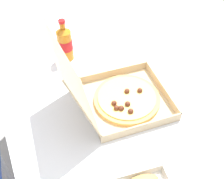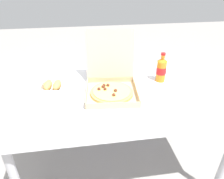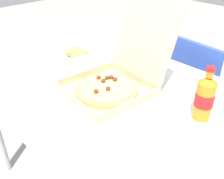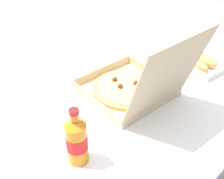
# 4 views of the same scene
# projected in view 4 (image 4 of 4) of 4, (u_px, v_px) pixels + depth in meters

# --- Properties ---
(dining_table) EXTENTS (1.48, 0.95, 0.74)m
(dining_table) POSITION_uv_depth(u_px,v_px,m) (125.00, 114.00, 1.32)
(dining_table) COLOR white
(dining_table) RESTS_ON ground_plane
(pizza_box_open) EXTENTS (0.39, 0.48, 0.38)m
(pizza_box_open) POSITION_uv_depth(u_px,v_px,m) (133.00, 86.00, 1.28)
(pizza_box_open) COLOR tan
(pizza_box_open) RESTS_ON dining_table
(bread_side_box) EXTENTS (0.18, 0.21, 0.06)m
(bread_side_box) POSITION_uv_depth(u_px,v_px,m) (202.00, 64.00, 1.48)
(bread_side_box) COLOR white
(bread_side_box) RESTS_ON dining_table
(cola_bottle) EXTENTS (0.07, 0.07, 0.22)m
(cola_bottle) POSITION_uv_depth(u_px,v_px,m) (77.00, 140.00, 0.98)
(cola_bottle) COLOR orange
(cola_bottle) RESTS_ON dining_table
(paper_menu) EXTENTS (0.25, 0.22, 0.00)m
(paper_menu) POSITION_uv_depth(u_px,v_px,m) (2.00, 170.00, 0.99)
(paper_menu) COLOR white
(paper_menu) RESTS_ON dining_table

